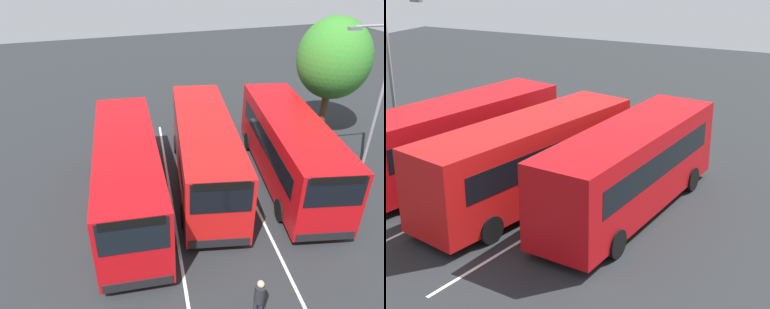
% 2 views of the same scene
% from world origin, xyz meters
% --- Properties ---
extents(ground_plane, '(73.46, 73.46, 0.00)m').
position_xyz_m(ground_plane, '(0.00, 0.00, 0.00)').
color(ground_plane, '#232628').
extents(bus_far_left, '(10.23, 3.62, 3.34)m').
position_xyz_m(bus_far_left, '(0.21, -3.82, 1.83)').
color(bus_far_left, '#B70C11').
rests_on(bus_far_left, ground).
extents(bus_center_left, '(10.31, 4.66, 3.34)m').
position_xyz_m(bus_center_left, '(-0.68, -0.01, 1.83)').
color(bus_center_left, red).
rests_on(bus_center_left, ground).
extents(bus_center_right, '(10.31, 4.71, 3.34)m').
position_xyz_m(bus_center_right, '(0.24, 4.05, 1.83)').
color(bus_center_right, '#B70C11').
rests_on(bus_center_right, ground).
extents(pedestrian, '(0.45, 0.45, 1.69)m').
position_xyz_m(pedestrian, '(7.13, -0.98, 1.00)').
color(pedestrian, '#232833').
rests_on(pedestrian, ground).
extents(street_lamp, '(0.46, 2.46, 7.52)m').
position_xyz_m(street_lamp, '(0.93, 7.89, 4.34)').
color(street_lamp, gray).
rests_on(street_lamp, ground).
extents(lane_stripe_outer_left, '(15.27, 2.63, 0.01)m').
position_xyz_m(lane_stripe_outer_left, '(0.00, -1.91, 0.00)').
color(lane_stripe_outer_left, silver).
rests_on(lane_stripe_outer_left, ground).
extents(lane_stripe_inner_left, '(15.27, 2.63, 0.01)m').
position_xyz_m(lane_stripe_inner_left, '(0.00, 1.91, 0.00)').
color(lane_stripe_inner_left, silver).
rests_on(lane_stripe_inner_left, ground).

